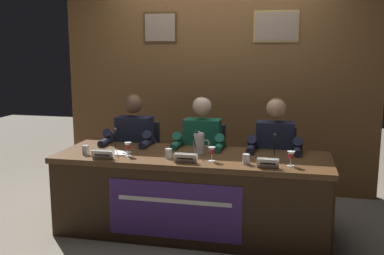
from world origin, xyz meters
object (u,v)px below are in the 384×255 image
Objects in this scene: water_cup_left at (86,150)px; panelist_right at (275,151)px; water_pitcher_central at (199,143)px; nameplate_right at (268,163)px; microphone_center at (194,148)px; document_stack_left at (117,153)px; panelist_left at (132,144)px; juice_glass_right at (291,156)px; nameplate_left at (103,154)px; juice_glass_center at (212,151)px; microphone_left at (112,145)px; microphone_right at (274,151)px; panelist_center at (201,148)px; water_cup_right at (246,160)px; chair_left at (139,165)px; conference_table at (189,183)px; chair_center at (204,169)px; water_cup_center at (169,154)px; juice_glass_left at (128,147)px; nameplate_center at (185,158)px; chair_right at (274,174)px.

panelist_right is at bearing 19.86° from water_cup_left.
nameplate_right is at bearing -29.49° from water_pitcher_central.
microphone_center is 0.96× the size of document_stack_left.
water_pitcher_central is at bearing -23.39° from panelist_left.
nameplate_left is at bearing -175.72° from juice_glass_right.
juice_glass_center is 0.70× the size of nameplate_right.
nameplate_left is 0.92× the size of microphone_left.
nameplate_right is (0.66, -0.26, -0.03)m from microphone_center.
microphone_left is at bearing -177.10° from microphone_center.
water_cup_left is 0.69× the size of juice_glass_right.
panelist_right is 0.43m from microphone_right.
panelist_center is 9.77× the size of juice_glass_right.
microphone_left is 2.54× the size of water_cup_right.
water_pitcher_central is (-0.82, 0.26, 0.01)m from juice_glass_right.
microphone_left is (-0.01, -0.67, 0.37)m from chair_left.
conference_table is 11.39× the size of microphone_left.
chair_center reaches higher than water_cup_center.
chair_left is 1.00× the size of chair_center.
nameplate_right is at bearing -150.82° from juice_glass_right.
chair_left is 0.34m from panelist_left.
microphone_left is (-0.73, 0.02, 0.31)m from conference_table.
panelist_left and panelist_right have the same top height.
water_cup_left is 1.77m from panelist_right.
microphone_right is at bearing 6.74° from juice_glass_left.
nameplate_left is 0.73m from nameplate_center.
panelist_center reaches higher than water_cup_right.
chair_right reaches higher than nameplate_left.
panelist_center is (0.00, -0.20, 0.28)m from chair_center.
microphone_center reaches higher than nameplate_left.
document_stack_left is (0.05, -0.70, 0.31)m from chair_left.
panelist_center is 0.98m from nameplate_right.
conference_table is 28.98× the size of water_cup_center.
juice_glass_center is (0.21, 0.10, 0.05)m from nameplate_center.
juice_glass_left is at bearing 178.75° from juice_glass_right.
panelist_left is at bearing 156.61° from water_pitcher_central.
chair_right is at bearing 90.00° from panelist_right.
juice_glass_left is 0.55× the size of document_stack_left.
panelist_right reaches higher than conference_table.
water_cup_left is 0.38× the size of document_stack_left.
panelist_center is at bearing -90.00° from chair_center.
microphone_left is at bearing -147.26° from panelist_center.
chair_right reaches higher than juice_glass_left.
microphone_left reaches higher than water_cup_left.
microphone_center is at bearing 141.34° from juice_glass_center.
water_cup_center is (0.55, -0.76, 0.34)m from chair_left.
nameplate_right is 1.38m from document_stack_left.
panelist_center is (0.94, 0.60, -0.06)m from water_cup_left.
document_stack_left is (-1.40, -0.09, -0.07)m from microphone_right.
water_cup_right is (1.23, -0.81, 0.34)m from chair_left.
microphone_right is (0.04, 0.28, 0.03)m from nameplate_right.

